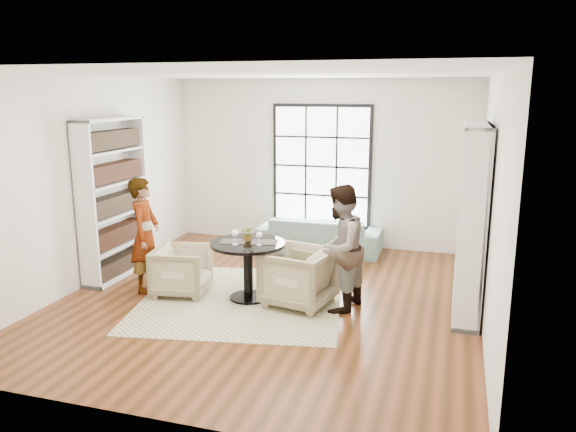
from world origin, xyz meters
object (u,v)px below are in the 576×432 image
(armchair_left, at_px, (182,271))
(person_right, at_px, (340,249))
(person_left, at_px, (145,235))
(armchair_right, at_px, (298,277))
(wine_glass_right, at_px, (259,236))
(pedestal_table, at_px, (248,258))
(sofa, at_px, (320,235))
(flower_centerpiece, at_px, (248,234))
(wine_glass_left, at_px, (235,234))

(armchair_left, relative_size, person_right, 0.45)
(person_left, bearing_deg, armchair_right, -99.14)
(armchair_right, bearing_deg, wine_glass_right, -66.98)
(pedestal_table, distance_m, armchair_left, 1.00)
(sofa, relative_size, flower_centerpiece, 10.73)
(armchair_left, distance_m, flower_centerpiece, 1.11)
(person_right, height_order, flower_centerpiece, person_right)
(armchair_left, relative_size, person_left, 0.46)
(sofa, height_order, flower_centerpiece, flower_centerpiece)
(person_left, bearing_deg, armchair_left, -101.16)
(sofa, distance_m, armchair_right, 2.54)
(pedestal_table, relative_size, person_left, 0.62)
(wine_glass_right, bearing_deg, wine_glass_left, -168.72)
(armchair_left, xyz_separation_m, person_left, (-0.55, 0.00, 0.47))
(pedestal_table, xyz_separation_m, person_right, (1.26, 0.01, 0.24))
(pedestal_table, distance_m, wine_glass_right, 0.42)
(armchair_right, relative_size, wine_glass_left, 4.11)
(armchair_right, distance_m, wine_glass_left, 1.01)
(sofa, height_order, wine_glass_right, wine_glass_right)
(wine_glass_left, relative_size, wine_glass_right, 1.13)
(armchair_left, bearing_deg, wine_glass_right, -101.39)
(person_left, xyz_separation_m, person_right, (2.77, 0.08, 0.01))
(armchair_right, bearing_deg, armchair_left, -75.69)
(armchair_right, xyz_separation_m, wine_glass_left, (-0.82, -0.17, 0.57))
(person_right, relative_size, wine_glass_left, 7.95)
(person_right, bearing_deg, armchair_left, -75.04)
(person_left, bearing_deg, flower_centerpiece, -95.87)
(flower_centerpiece, bearing_deg, pedestal_table, -74.84)
(wine_glass_right, distance_m, flower_centerpiece, 0.27)
(person_left, bearing_deg, sofa, -47.31)
(person_right, distance_m, wine_glass_left, 1.39)
(person_right, bearing_deg, pedestal_table, -76.72)
(sofa, distance_m, person_right, 2.71)
(wine_glass_left, bearing_deg, wine_glass_right, 11.28)
(armchair_left, distance_m, person_left, 0.72)
(pedestal_table, bearing_deg, wine_glass_left, -126.53)
(pedestal_table, height_order, flower_centerpiece, flower_centerpiece)
(armchair_left, bearing_deg, pedestal_table, -95.96)
(armchair_right, height_order, flower_centerpiece, flower_centerpiece)
(person_left, height_order, wine_glass_left, person_left)
(armchair_right, height_order, person_right, person_right)
(wine_glass_left, relative_size, flower_centerpiece, 1.04)
(armchair_left, distance_m, person_right, 2.27)
(person_right, bearing_deg, armchair_right, -77.06)
(pedestal_table, bearing_deg, wine_glass_right, -25.94)
(person_right, height_order, wine_glass_right, person_right)
(person_right, xyz_separation_m, wine_glass_right, (-1.06, -0.10, 0.12))
(pedestal_table, bearing_deg, armchair_right, 0.60)
(sofa, bearing_deg, wine_glass_right, 84.69)
(person_right, bearing_deg, person_left, -75.44)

